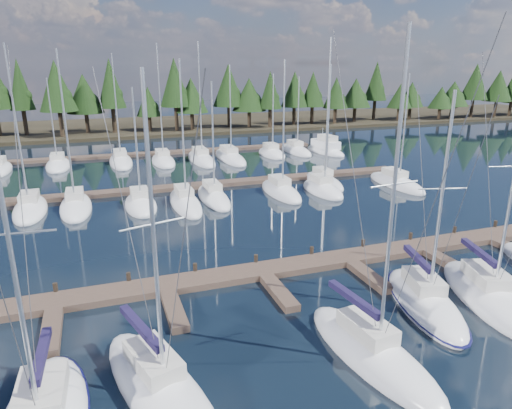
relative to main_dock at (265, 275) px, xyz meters
name	(u,v)px	position (x,y,z in m)	size (l,w,h in m)	color
ground	(214,216)	(0.00, 12.64, -0.20)	(260.00, 260.00, 0.00)	black
far_shore	(141,126)	(0.00, 72.64, 0.10)	(220.00, 30.00, 0.60)	black
main_dock	(265,275)	(0.00, 0.00, 0.00)	(44.00, 6.13, 0.90)	brown
back_docks	(175,168)	(0.00, 32.23, 0.00)	(50.00, 21.80, 0.40)	brown
front_sailboat_2	(159,387)	(-7.59, -8.24, 0.08)	(5.21, 9.57, 13.42)	white
front_sailboat_3	(371,352)	(1.75, -9.06, 0.10)	(3.59, 8.93, 14.92)	white
front_sailboat_4	(425,302)	(7.02, -6.12, 0.07)	(4.98, 8.90, 12.35)	white
front_sailboat_5	(488,296)	(10.86, -6.73, 0.08)	(5.61, 9.65, 14.12)	white
back_sailboat_rows	(185,176)	(0.26, 27.31, 0.06)	(47.36, 31.66, 16.18)	white
motor_yacht_right	(325,149)	(23.05, 35.94, 0.28)	(3.90, 8.96, 4.33)	white
tree_line	(152,93)	(1.49, 62.85, 7.25)	(184.14, 12.00, 13.73)	black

